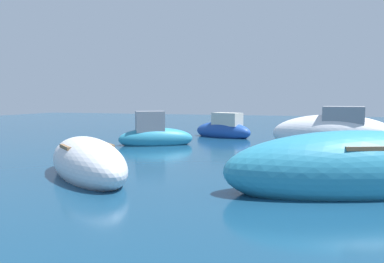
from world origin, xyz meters
The scene contains 5 objects.
moored_boat_3 centered at (-12.08, 15.64, 0.37)m, with size 3.30×2.15×1.42m.
moored_boat_4 centered at (-6.66, 5.02, 0.46)m, with size 5.85×3.89×1.66m.
moored_boat_5 centered at (-13.96, 11.51, 0.39)m, with size 3.15×2.43×1.59m.
moored_boat_6 centered at (-12.82, 4.67, 0.35)m, with size 4.06×3.90×1.27m.
moored_boat_8 centered at (-7.00, 13.60, 0.51)m, with size 4.90×2.02×1.95m.
Camera 1 is at (-7.23, -4.12, 1.97)m, focal length 38.95 mm.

